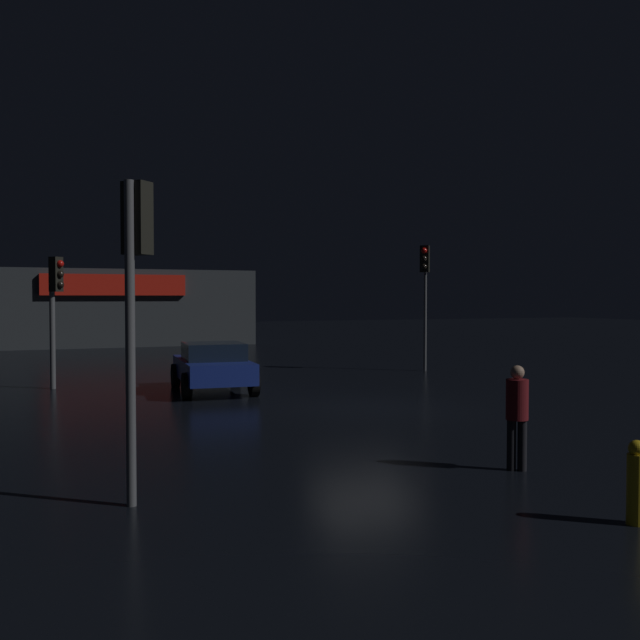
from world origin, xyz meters
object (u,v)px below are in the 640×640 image
store_building (107,307)px  fire_hydrant (636,483)px  traffic_signal_cross_left (136,267)px  car_near (213,366)px  traffic_signal_main (425,276)px  pedestrian (517,410)px  traffic_signal_opposite (55,297)px

store_building → fire_hydrant: store_building is taller
fire_hydrant → traffic_signal_cross_left: bearing=149.8°
store_building → fire_hydrant: size_ratio=15.62×
car_near → store_building: bearing=91.6°
fire_hydrant → store_building: bearing=93.8°
traffic_signal_main → pedestrian: size_ratio=2.79×
traffic_signal_cross_left → car_near: bearing=71.2°
car_near → fire_hydrant: (1.80, -13.33, -0.24)m
traffic_signal_cross_left → pedestrian: bearing=-4.4°
car_near → traffic_signal_cross_left: bearing=-108.8°
pedestrian → traffic_signal_main: bearing=64.8°
pedestrian → fire_hydrant: pedestrian is taller
traffic_signal_opposite → car_near: (4.09, -2.37, -1.94)m
traffic_signal_opposite → traffic_signal_main: bearing=1.0°
store_building → traffic_signal_cross_left: size_ratio=3.75×
store_building → pedestrian: bearing=-85.3°
traffic_signal_main → store_building: bearing=113.5°
store_building → fire_hydrant: (2.44, -36.67, -1.61)m
traffic_signal_main → pedestrian: 14.88m
traffic_signal_main → pedestrian: (-6.25, -13.27, -2.51)m
pedestrian → fire_hydrant: bearing=-97.5°
traffic_signal_opposite → pedestrian: 14.57m
store_building → pedestrian: 34.16m
traffic_signal_cross_left → fire_hydrant: bearing=-30.2°
traffic_signal_cross_left → car_near: 11.07m
traffic_signal_opposite → store_building: bearing=80.7°
store_building → traffic_signal_cross_left: (-2.84, -33.59, 0.96)m
store_building → fire_hydrant: bearing=-86.2°
store_building → traffic_signal_opposite: bearing=-99.3°
traffic_signal_main → traffic_signal_opposite: size_ratio=1.18×
store_building → traffic_signal_cross_left: bearing=-94.8°
traffic_signal_opposite → car_near: size_ratio=0.96×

